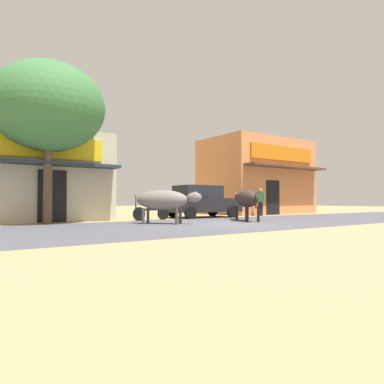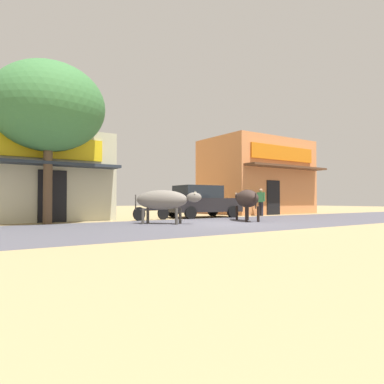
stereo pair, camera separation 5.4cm
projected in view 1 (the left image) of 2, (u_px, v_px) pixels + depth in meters
name	position (u px, v px, depth m)	size (l,w,h in m)	color
ground	(224.00, 223.00, 13.20)	(80.00, 80.00, 0.00)	tan
asphalt_road	(224.00, 223.00, 13.20)	(72.00, 6.64, 0.00)	#504F59
storefront_left_cafe	(21.00, 177.00, 15.21)	(7.07, 5.51, 3.86)	#BFBB9B
storefront_right_club	(256.00, 177.00, 23.42)	(6.87, 5.51, 4.90)	#D8834C
roadside_tree	(49.00, 107.00, 13.07)	(4.21, 4.21, 6.12)	brown
parked_hatchback_car	(201.00, 201.00, 17.72)	(3.95, 2.21, 1.64)	black
parked_motorcycle	(152.00, 210.00, 15.35)	(1.90, 0.32, 1.05)	black
cow_near_brown	(163.00, 200.00, 12.94)	(2.10, 2.20, 1.28)	slate
cow_far_dark	(247.00, 199.00, 14.78)	(1.71, 2.73, 1.34)	#312520
pedestrian_by_shop	(260.00, 200.00, 19.57)	(0.48, 0.61, 1.55)	#262633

